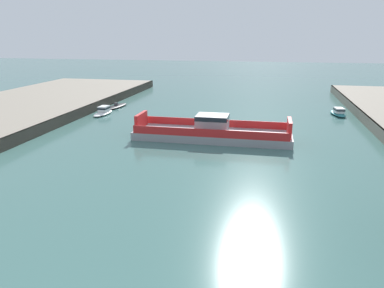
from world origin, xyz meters
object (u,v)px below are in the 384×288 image
(moored_boat_near_left, at_px, (103,111))
(moored_boat_mid_right, at_px, (116,106))
(moored_boat_far_left, at_px, (338,112))
(chain_ferry, at_px, (212,132))

(moored_boat_near_left, xyz_separation_m, moored_boat_mid_right, (-0.33, 6.85, -0.33))
(moored_boat_near_left, relative_size, moored_boat_mid_right, 0.81)
(moored_boat_far_left, bearing_deg, moored_boat_near_left, -169.30)
(moored_boat_mid_right, bearing_deg, moored_boat_near_left, -87.20)
(chain_ferry, bearing_deg, moored_boat_far_left, 45.59)
(chain_ferry, relative_size, moored_boat_mid_right, 2.88)
(moored_boat_mid_right, xyz_separation_m, moored_boat_far_left, (43.30, 1.27, 0.29))
(moored_boat_near_left, height_order, moored_boat_far_left, moored_boat_near_left)
(chain_ferry, xyz_separation_m, moored_boat_near_left, (-22.55, 12.71, -0.50))
(moored_boat_far_left, bearing_deg, moored_boat_mid_right, -178.31)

